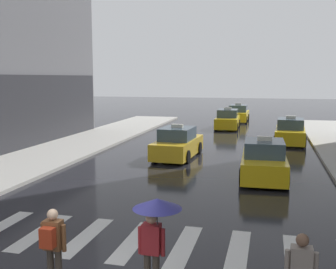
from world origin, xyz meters
name	(u,v)px	position (x,y,z in m)	size (l,w,h in m)	color
crosswalk_markings	(133,241)	(0.00, 3.00, 0.00)	(11.30, 2.80, 0.01)	silver
taxi_lead	(264,161)	(3.17, 10.84, 0.72)	(2.03, 4.59, 1.80)	yellow
taxi_second	(178,144)	(-1.37, 14.35, 0.72)	(2.10, 4.62, 1.80)	gold
taxi_third	(290,132)	(4.68, 20.77, 0.72)	(2.09, 4.61, 1.80)	yellow
taxi_fourth	(228,120)	(-0.05, 27.57, 0.72)	(2.00, 4.57, 1.80)	yellow
taxi_fifth	(238,114)	(0.39, 33.35, 0.72)	(1.95, 4.55, 1.80)	yellow
pedestrian_with_umbrella	(155,220)	(1.26, 0.64, 1.52)	(0.96, 0.96, 1.94)	#473D33
pedestrian_with_backpack	(53,242)	(-0.78, 0.34, 0.97)	(0.55, 0.43, 1.65)	#473D33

